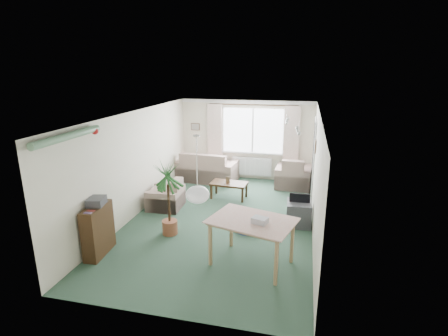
% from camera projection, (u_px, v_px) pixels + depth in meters
% --- Properties ---
extents(ground, '(6.50, 6.50, 0.00)m').
position_uv_depth(ground, '(221.00, 220.00, 7.87)').
color(ground, '#2B4837').
extents(window, '(1.80, 0.03, 1.30)m').
position_uv_depth(window, '(253.00, 131.00, 10.43)').
color(window, white).
extents(curtain_rod, '(2.60, 0.03, 0.03)m').
position_uv_depth(curtain_rod, '(253.00, 105.00, 10.14)').
color(curtain_rod, black).
extents(curtain_left, '(0.45, 0.08, 2.00)m').
position_uv_depth(curtain_left, '(215.00, 137.00, 10.65)').
color(curtain_left, beige).
extents(curtain_right, '(0.45, 0.08, 2.00)m').
position_uv_depth(curtain_right, '(291.00, 141.00, 10.15)').
color(curtain_right, beige).
extents(radiator, '(1.20, 0.10, 0.55)m').
position_uv_depth(radiator, '(252.00, 166.00, 10.70)').
color(radiator, white).
extents(doorway, '(0.03, 0.95, 2.00)m').
position_uv_depth(doorway, '(314.00, 159.00, 9.21)').
color(doorway, black).
extents(pendant_lamp, '(0.36, 0.36, 0.36)m').
position_uv_depth(pendant_lamp, '(198.00, 195.00, 5.26)').
color(pendant_lamp, white).
extents(tinsel_garland, '(1.60, 1.60, 0.12)m').
position_uv_depth(tinsel_garland, '(68.00, 136.00, 5.51)').
color(tinsel_garland, '#196626').
extents(bauble_cluster_a, '(0.20, 0.20, 0.20)m').
position_uv_depth(bauble_cluster_a, '(287.00, 119.00, 7.81)').
color(bauble_cluster_a, silver).
extents(bauble_cluster_b, '(0.20, 0.20, 0.20)m').
position_uv_depth(bauble_cluster_b, '(299.00, 128.00, 6.62)').
color(bauble_cluster_b, silver).
extents(wall_picture_back, '(0.28, 0.03, 0.22)m').
position_uv_depth(wall_picture_back, '(195.00, 127.00, 10.81)').
color(wall_picture_back, brown).
extents(wall_picture_right, '(0.03, 0.24, 0.30)m').
position_uv_depth(wall_picture_right, '(315.00, 146.00, 8.13)').
color(wall_picture_right, brown).
extents(sofa, '(1.86, 1.09, 0.89)m').
position_uv_depth(sofa, '(207.00, 166.00, 10.56)').
color(sofa, '#C1AC92').
rests_on(sofa, ground).
extents(armchair_corner, '(1.01, 0.96, 0.87)m').
position_uv_depth(armchair_corner, '(294.00, 172.00, 9.97)').
color(armchair_corner, beige).
rests_on(armchair_corner, ground).
extents(armchair_left, '(0.81, 0.85, 0.73)m').
position_uv_depth(armchair_left, '(166.00, 193.00, 8.51)').
color(armchair_left, beige).
rests_on(armchair_left, ground).
extents(coffee_table, '(0.97, 0.59, 0.42)m').
position_uv_depth(coffee_table, '(229.00, 190.00, 9.18)').
color(coffee_table, black).
rests_on(coffee_table, ground).
extents(photo_frame, '(0.12, 0.06, 0.16)m').
position_uv_depth(photo_frame, '(228.00, 180.00, 9.10)').
color(photo_frame, brown).
rests_on(photo_frame, coffee_table).
extents(bookshelf, '(0.31, 0.79, 0.94)m').
position_uv_depth(bookshelf, '(98.00, 230.00, 6.36)').
color(bookshelf, black).
rests_on(bookshelf, ground).
extents(hifi_box, '(0.35, 0.40, 0.14)m').
position_uv_depth(hifi_box, '(96.00, 201.00, 6.26)').
color(hifi_box, '#38393D').
rests_on(hifi_box, bookshelf).
extents(houseplant, '(0.69, 0.69, 1.57)m').
position_uv_depth(houseplant, '(169.00, 198.00, 7.04)').
color(houseplant, '#23521C').
rests_on(houseplant, ground).
extents(dining_table, '(1.49, 1.19, 0.81)m').
position_uv_depth(dining_table, '(252.00, 243.00, 6.04)').
color(dining_table, '#A48059').
rests_on(dining_table, ground).
extents(gift_box, '(0.29, 0.25, 0.12)m').
position_uv_depth(gift_box, '(260.00, 221.00, 5.79)').
color(gift_box, silver).
rests_on(gift_box, dining_table).
extents(tv_cube, '(0.55, 0.60, 0.52)m').
position_uv_depth(tv_cube, '(299.00, 213.00, 7.61)').
color(tv_cube, '#403F45').
rests_on(tv_cube, ground).
extents(pet_bed, '(0.67, 0.67, 0.11)m').
position_uv_depth(pet_bed, '(248.00, 227.00, 7.40)').
color(pet_bed, '#2923A1').
rests_on(pet_bed, ground).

